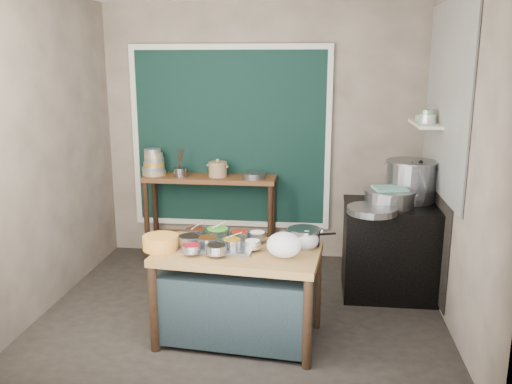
# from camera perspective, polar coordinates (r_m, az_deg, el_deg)

# --- Properties ---
(floor) EXTENTS (3.50, 3.00, 0.02)m
(floor) POSITION_cam_1_polar(r_m,az_deg,el_deg) (4.98, -1.34, -12.44)
(floor) COLOR #2A2520
(floor) RESTS_ON ground
(back_wall) EXTENTS (3.50, 0.02, 2.80)m
(back_wall) POSITION_cam_1_polar(r_m,az_deg,el_deg) (6.03, 0.63, 6.18)
(back_wall) COLOR gray
(back_wall) RESTS_ON floor
(left_wall) EXTENTS (0.02, 3.00, 2.80)m
(left_wall) POSITION_cam_1_polar(r_m,az_deg,el_deg) (5.10, -21.46, 3.91)
(left_wall) COLOR gray
(left_wall) RESTS_ON floor
(right_wall) EXTENTS (0.02, 3.00, 2.80)m
(right_wall) POSITION_cam_1_polar(r_m,az_deg,el_deg) (4.63, 20.68, 3.10)
(right_wall) COLOR gray
(right_wall) RESTS_ON floor
(curtain_panel) EXTENTS (2.10, 0.02, 1.90)m
(curtain_panel) POSITION_cam_1_polar(r_m,az_deg,el_deg) (6.04, -2.73, 5.70)
(curtain_panel) COLOR black
(curtain_panel) RESTS_ON back_wall
(curtain_frame) EXTENTS (2.22, 0.03, 2.02)m
(curtain_frame) POSITION_cam_1_polar(r_m,az_deg,el_deg) (6.03, -2.75, 5.69)
(curtain_frame) COLOR beige
(curtain_frame) RESTS_ON back_wall
(tile_panel) EXTENTS (0.02, 1.70, 1.70)m
(tile_panel) POSITION_cam_1_polar(r_m,az_deg,el_deg) (5.11, 19.39, 9.19)
(tile_panel) COLOR #B2B2AA
(tile_panel) RESTS_ON right_wall
(soot_patch) EXTENTS (0.01, 1.30, 1.30)m
(soot_patch) POSITION_cam_1_polar(r_m,az_deg,el_deg) (5.40, 18.27, -2.97)
(soot_patch) COLOR black
(soot_patch) RESTS_ON right_wall
(wall_shelf) EXTENTS (0.22, 0.70, 0.03)m
(wall_shelf) POSITION_cam_1_polar(r_m,az_deg,el_deg) (5.40, 17.42, 6.86)
(wall_shelf) COLOR beige
(wall_shelf) RESTS_ON right_wall
(prep_table) EXTENTS (1.31, 0.83, 0.75)m
(prep_table) POSITION_cam_1_polar(r_m,az_deg,el_deg) (4.36, -1.83, -10.78)
(prep_table) COLOR olive
(prep_table) RESTS_ON floor
(back_counter) EXTENTS (1.45, 0.40, 0.95)m
(back_counter) POSITION_cam_1_polar(r_m,az_deg,el_deg) (6.08, -4.80, -2.73)
(back_counter) COLOR brown
(back_counter) RESTS_ON floor
(stove_block) EXTENTS (0.90, 0.68, 0.85)m
(stove_block) POSITION_cam_1_polar(r_m,az_deg,el_deg) (5.32, 14.13, -6.03)
(stove_block) COLOR black
(stove_block) RESTS_ON floor
(stove_top) EXTENTS (0.92, 0.69, 0.03)m
(stove_top) POSITION_cam_1_polar(r_m,az_deg,el_deg) (5.20, 14.40, -1.45)
(stove_top) COLOR black
(stove_top) RESTS_ON stove_block
(condiment_tray) EXTENTS (0.58, 0.43, 0.02)m
(condiment_tray) POSITION_cam_1_polar(r_m,az_deg,el_deg) (4.29, -3.85, -5.64)
(condiment_tray) COLOR gray
(condiment_tray) RESTS_ON prep_table
(condiment_bowls) EXTENTS (0.67, 0.55, 0.08)m
(condiment_bowls) POSITION_cam_1_polar(r_m,az_deg,el_deg) (4.29, -4.15, -4.98)
(condiment_bowls) COLOR gray
(condiment_bowls) RESTS_ON condiment_tray
(yellow_basin) EXTENTS (0.35, 0.35, 0.11)m
(yellow_basin) POSITION_cam_1_polar(r_m,az_deg,el_deg) (4.29, -10.00, -5.24)
(yellow_basin) COLOR #B8832A
(yellow_basin) RESTS_ON prep_table
(saucepan) EXTENTS (0.34, 0.34, 0.15)m
(saucepan) POSITION_cam_1_polar(r_m,az_deg,el_deg) (4.30, 5.09, -4.79)
(saucepan) COLOR gray
(saucepan) RESTS_ON prep_table
(plastic_bag_a) EXTENTS (0.33, 0.31, 0.20)m
(plastic_bag_a) POSITION_cam_1_polar(r_m,az_deg,el_deg) (4.04, 2.97, -5.59)
(plastic_bag_a) COLOR white
(plastic_bag_a) RESTS_ON prep_table
(plastic_bag_b) EXTENTS (0.24, 0.23, 0.15)m
(plastic_bag_b) POSITION_cam_1_polar(r_m,az_deg,el_deg) (4.24, 5.33, -5.04)
(plastic_bag_b) COLOR white
(plastic_bag_b) RESTS_ON prep_table
(bowl_stack) EXTENTS (0.26, 0.26, 0.29)m
(bowl_stack) POSITION_cam_1_polar(r_m,az_deg,el_deg) (6.10, -10.71, 2.97)
(bowl_stack) COLOR tan
(bowl_stack) RESTS_ON back_counter
(utensil_cup) EXTENTS (0.18, 0.18, 0.10)m
(utensil_cup) POSITION_cam_1_polar(r_m,az_deg,el_deg) (5.98, -7.93, 2.08)
(utensil_cup) COLOR gray
(utensil_cup) RESTS_ON back_counter
(ceramic_crock) EXTENTS (0.27, 0.27, 0.14)m
(ceramic_crock) POSITION_cam_1_polar(r_m,az_deg,el_deg) (5.92, -4.05, 2.31)
(ceramic_crock) COLOR #957551
(ceramic_crock) RESTS_ON back_counter
(wide_bowl) EXTENTS (0.30, 0.30, 0.06)m
(wide_bowl) POSITION_cam_1_polar(r_m,az_deg,el_deg) (5.82, -0.21, 1.74)
(wide_bowl) COLOR gray
(wide_bowl) RESTS_ON back_counter
(stock_pot) EXTENTS (0.66, 0.66, 0.39)m
(stock_pot) POSITION_cam_1_polar(r_m,az_deg,el_deg) (5.34, 16.00, 1.14)
(stock_pot) COLOR gray
(stock_pot) RESTS_ON stove_top
(pot_lid) EXTENTS (0.18, 0.43, 0.41)m
(pot_lid) POSITION_cam_1_polar(r_m,az_deg,el_deg) (5.23, 16.61, 0.96)
(pot_lid) COLOR gray
(pot_lid) RESTS_ON stove_top
(steamer) EXTENTS (0.61, 0.61, 0.16)m
(steamer) POSITION_cam_1_polar(r_m,az_deg,el_deg) (5.11, 13.84, -0.60)
(steamer) COLOR gray
(steamer) RESTS_ON stove_top
(green_cloth) EXTENTS (0.32, 0.27, 0.02)m
(green_cloth) POSITION_cam_1_polar(r_m,az_deg,el_deg) (5.09, 13.90, 0.37)
(green_cloth) COLOR #62AB94
(green_cloth) RESTS_ON steamer
(shallow_pan) EXTENTS (0.53, 0.53, 0.06)m
(shallow_pan) POSITION_cam_1_polar(r_m,az_deg,el_deg) (4.84, 12.11, -1.89)
(shallow_pan) COLOR gray
(shallow_pan) RESTS_ON stove_top
(shelf_bowl_stack) EXTENTS (0.16, 0.16, 0.13)m
(shelf_bowl_stack) POSITION_cam_1_polar(r_m,az_deg,el_deg) (5.31, 17.65, 7.53)
(shelf_bowl_stack) COLOR silver
(shelf_bowl_stack) RESTS_ON wall_shelf
(shelf_bowl_green) EXTENTS (0.15, 0.15, 0.05)m
(shelf_bowl_green) POSITION_cam_1_polar(r_m,az_deg,el_deg) (5.57, 17.14, 7.47)
(shelf_bowl_green) COLOR gray
(shelf_bowl_green) RESTS_ON wall_shelf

